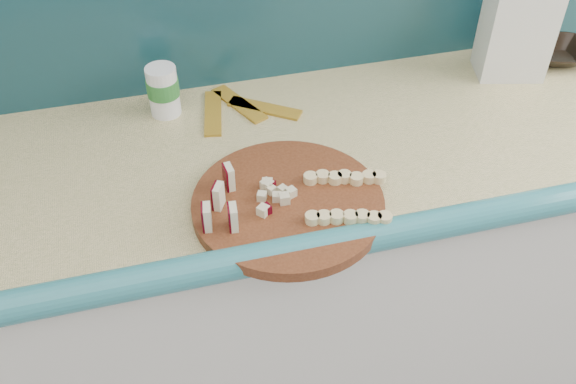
# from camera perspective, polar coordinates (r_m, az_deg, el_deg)

# --- Properties ---
(kitchen_counter) EXTENTS (2.20, 0.63, 0.91)m
(kitchen_counter) POSITION_cam_1_polar(r_m,az_deg,el_deg) (1.69, -1.18, -8.32)
(kitchen_counter) COLOR white
(kitchen_counter) RESTS_ON ground
(cutting_board) EXTENTS (0.45, 0.45, 0.02)m
(cutting_board) POSITION_cam_1_polar(r_m,az_deg,el_deg) (1.22, 0.00, -1.10)
(cutting_board) COLOR #4E2410
(cutting_board) RESTS_ON kitchen_counter
(apple_wedges) EXTENTS (0.08, 0.14, 0.05)m
(apple_wedges) POSITION_cam_1_polar(r_m,az_deg,el_deg) (1.18, -5.93, -0.83)
(apple_wedges) COLOR beige
(apple_wedges) RESTS_ON cutting_board
(apple_chunks) EXTENTS (0.05, 0.06, 0.02)m
(apple_chunks) POSITION_cam_1_polar(r_m,az_deg,el_deg) (1.21, -1.09, -0.40)
(apple_chunks) COLOR #FBF6C9
(apple_chunks) RESTS_ON cutting_board
(banana_slices) EXTENTS (0.18, 0.17, 0.02)m
(banana_slices) POSITION_cam_1_polar(r_m,az_deg,el_deg) (1.21, 5.30, -0.44)
(banana_slices) COLOR beige
(banana_slices) RESTS_ON cutting_board
(brown_bowl) EXTENTS (0.18, 0.18, 0.04)m
(brown_bowl) POSITION_cam_1_polar(r_m,az_deg,el_deg) (1.80, 22.97, 11.33)
(brown_bowl) COLOR black
(brown_bowl) RESTS_ON kitchen_counter
(flour_bag) EXTENTS (0.18, 0.14, 0.26)m
(flour_bag) POSITION_cam_1_polar(r_m,az_deg,el_deg) (1.65, 19.80, 13.94)
(flour_bag) COLOR white
(flour_bag) RESTS_ON kitchen_counter
(canister) EXTENTS (0.07, 0.07, 0.12)m
(canister) POSITION_cam_1_polar(r_m,az_deg,el_deg) (1.47, -11.04, 8.90)
(canister) COLOR white
(canister) RESTS_ON kitchen_counter
(banana_peel) EXTENTS (0.23, 0.20, 0.01)m
(banana_peel) POSITION_cam_1_polar(r_m,az_deg,el_deg) (1.49, -4.38, 7.42)
(banana_peel) COLOR gold
(banana_peel) RESTS_ON kitchen_counter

